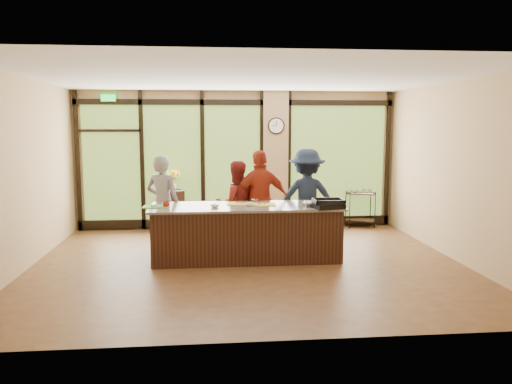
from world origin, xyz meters
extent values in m
plane|color=#4F2F1B|center=(0.00, 0.00, 0.00)|extent=(7.00, 7.00, 0.00)
plane|color=silver|center=(0.00, 0.00, 3.00)|extent=(7.00, 7.00, 0.00)
plane|color=tan|center=(0.00, 3.00, 1.50)|extent=(7.00, 0.00, 7.00)
plane|color=tan|center=(-3.50, 0.00, 1.50)|extent=(0.00, 6.00, 6.00)
plane|color=tan|center=(3.50, 0.00, 1.50)|extent=(0.00, 6.00, 6.00)
cube|color=tan|center=(0.85, 2.94, 1.50)|extent=(0.55, 0.12, 3.00)
cube|color=black|center=(0.00, 2.95, 2.75)|extent=(6.90, 0.08, 0.12)
cube|color=black|center=(0.00, 2.95, 0.12)|extent=(6.90, 0.08, 0.20)
cube|color=#19D83F|center=(-2.70, 2.90, 2.83)|extent=(0.30, 0.04, 0.14)
cube|color=#3C5C20|center=(-2.70, 2.97, 1.45)|extent=(1.20, 0.02, 2.50)
cube|color=#3C5C20|center=(-1.40, 2.97, 1.45)|extent=(1.20, 0.02, 2.50)
cube|color=#3C5C20|center=(-0.10, 2.97, 1.45)|extent=(1.20, 0.02, 2.50)
cube|color=#3C5C20|center=(2.25, 2.97, 1.45)|extent=(2.10, 0.02, 2.50)
cube|color=black|center=(-3.40, 2.95, 1.50)|extent=(0.08, 0.08, 3.00)
cube|color=black|center=(-2.05, 2.95, 1.50)|extent=(0.08, 0.08, 3.00)
cube|color=black|center=(-0.75, 2.95, 1.50)|extent=(0.08, 0.08, 3.00)
cube|color=black|center=(0.55, 2.95, 1.50)|extent=(0.08, 0.08, 3.00)
cube|color=black|center=(1.15, 2.95, 1.50)|extent=(0.08, 0.08, 3.00)
cube|color=black|center=(3.40, 2.95, 1.50)|extent=(0.08, 0.08, 3.00)
cube|color=black|center=(0.00, 0.30, 0.44)|extent=(3.10, 1.00, 0.88)
cube|color=gray|center=(0.00, 0.30, 0.90)|extent=(3.20, 1.10, 0.04)
cylinder|color=black|center=(0.85, 2.87, 2.25)|extent=(0.36, 0.04, 0.36)
cylinder|color=white|center=(0.85, 2.85, 2.25)|extent=(0.31, 0.01, 0.31)
cube|color=black|center=(0.85, 2.85, 2.30)|extent=(0.01, 0.00, 0.11)
cube|color=black|center=(0.80, 2.85, 2.25)|extent=(0.09, 0.00, 0.01)
imported|color=gray|center=(-1.45, 1.01, 0.87)|extent=(0.75, 0.63, 1.74)
imported|color=maroon|center=(-0.13, 1.08, 0.81)|extent=(0.89, 0.76, 1.62)
imported|color=maroon|center=(0.32, 1.00, 0.91)|extent=(1.13, 0.66, 1.82)
imported|color=#161F32|center=(1.20, 1.15, 0.91)|extent=(1.23, 0.76, 1.83)
cube|color=black|center=(1.31, -0.11, 0.96)|extent=(0.53, 0.45, 0.08)
imported|color=silver|center=(1.09, 0.13, 0.96)|extent=(0.35, 0.35, 0.07)
cube|color=green|center=(-1.50, 0.30, 0.93)|extent=(0.43, 0.33, 0.01)
cube|color=yellow|center=(-0.08, 0.47, 0.93)|extent=(0.50, 0.42, 0.01)
cube|color=yellow|center=(0.28, 0.34, 0.93)|extent=(0.44, 0.34, 0.01)
imported|color=white|center=(-0.53, 0.15, 0.94)|extent=(0.19, 0.19, 0.04)
imported|color=white|center=(0.06, 0.23, 0.94)|extent=(0.18, 0.18, 0.05)
imported|color=white|center=(0.19, 0.79, 0.94)|extent=(0.14, 0.14, 0.03)
imported|color=red|center=(-1.33, 0.26, 0.97)|extent=(0.15, 0.15, 0.09)
cube|color=black|center=(-1.42, 2.73, 0.44)|extent=(0.57, 0.57, 0.88)
imported|color=#927950|center=(-1.42, 2.73, 1.00)|extent=(0.27, 0.27, 0.24)
cube|color=black|center=(2.74, 2.75, 0.16)|extent=(0.72, 0.57, 0.03)
cube|color=black|center=(2.74, 2.75, 0.76)|extent=(0.72, 0.57, 0.03)
cylinder|color=black|center=(2.45, 2.59, 0.40)|extent=(0.02, 0.02, 0.81)
cylinder|color=black|center=(3.02, 2.59, 0.40)|extent=(0.02, 0.02, 0.81)
cylinder|color=black|center=(2.45, 2.91, 0.40)|extent=(0.02, 0.02, 0.81)
cylinder|color=black|center=(3.02, 2.91, 0.40)|extent=(0.02, 0.02, 0.81)
imported|color=silver|center=(2.54, 2.75, 0.82)|extent=(0.12, 0.12, 0.08)
imported|color=silver|center=(2.68, 2.75, 0.82)|extent=(0.12, 0.12, 0.08)
imported|color=silver|center=(2.81, 2.75, 0.82)|extent=(0.12, 0.12, 0.08)
imported|color=silver|center=(2.93, 2.75, 0.82)|extent=(0.12, 0.12, 0.08)
camera|label=1|loc=(-0.62, -7.96, 2.25)|focal=35.00mm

